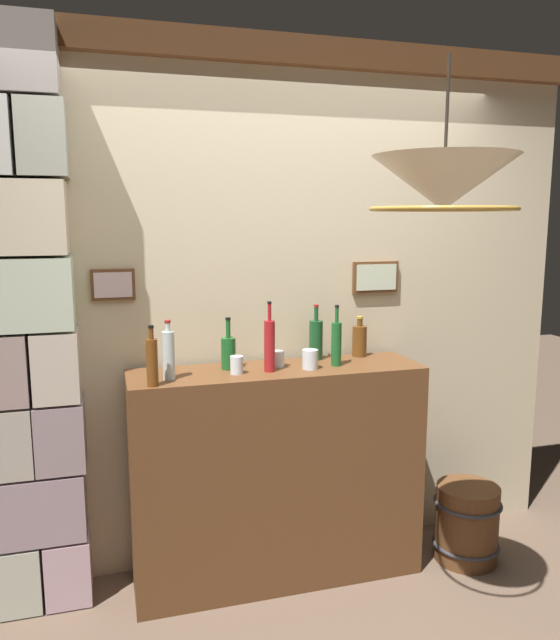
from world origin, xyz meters
name	(u,v)px	position (x,y,z in m)	size (l,w,h in m)	color
panelled_rear_partition	(263,294)	(0.00, 1.10, 1.44)	(3.44, 0.15, 2.72)	beige
stone_pillar	(29,333)	(-1.14, 0.95, 1.31)	(0.44, 0.33, 2.65)	#B5B7A5
bar_shelf_unit	(277,474)	(0.00, 0.82, 0.55)	(1.45, 0.40, 1.10)	brown
liquor_bottle_vodka	(228,352)	(-0.23, 0.88, 1.19)	(0.07, 0.07, 0.26)	#1A5922
liquor_bottle_brandy	(359,340)	(0.50, 0.96, 1.19)	(0.08, 0.08, 0.22)	brown
liquor_bottle_amaro	(169,354)	(-0.53, 0.77, 1.22)	(0.06, 0.06, 0.28)	silver
liquor_bottle_tequila	(270,345)	(-0.05, 0.78, 1.23)	(0.05, 0.05, 0.34)	#A41C21
liquor_bottle_sherry	(152,361)	(-0.61, 0.67, 1.21)	(0.05, 0.05, 0.27)	brown
liquor_bottle_mezcal	(336,343)	(0.30, 0.80, 1.22)	(0.05, 0.05, 0.31)	#1B5726
liquor_bottle_bourbon	(316,339)	(0.25, 0.96, 1.21)	(0.07, 0.07, 0.29)	#184925
glass_tumbler_rocks	(237,365)	(-0.21, 0.78, 1.14)	(0.06, 0.06, 0.09)	silver
glass_tumbler_highball	(277,359)	(0.01, 0.86, 1.14)	(0.07, 0.07, 0.08)	silver
glass_tumbler_shot	(310,359)	(0.15, 0.77, 1.15)	(0.08, 0.08, 0.10)	silver
pendant_lamp	(445,185)	(0.39, 0.00, 1.95)	(0.53, 0.53, 0.54)	#EFE5C6
wooden_barrel	(467,523)	(1.02, 0.68, 0.21)	(0.36, 0.36, 0.42)	brown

